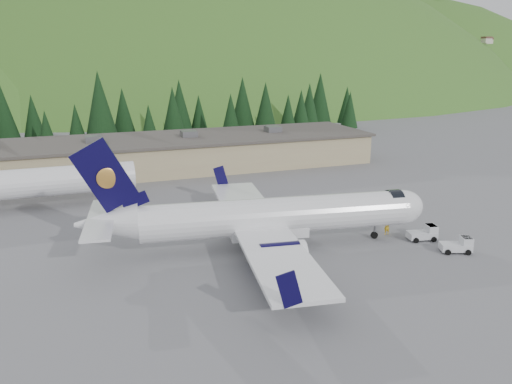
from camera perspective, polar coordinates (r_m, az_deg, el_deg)
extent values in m
plane|color=slate|center=(49.72, 2.41, -6.20)|extent=(600.00, 600.00, 0.00)
cylinder|color=white|center=(48.62, 2.46, -2.70)|extent=(26.57, 7.30, 3.54)
ellipsoid|color=white|center=(53.32, 16.30, -1.67)|extent=(5.06, 4.16, 3.54)
cylinder|color=black|center=(52.77, 15.43, -1.30)|extent=(1.72, 3.08, 2.92)
cone|color=white|center=(47.29, -16.69, -3.42)|extent=(6.09, 4.31, 3.54)
cube|color=white|center=(48.89, 1.37, -4.42)|extent=(7.88, 4.07, 0.94)
cube|color=white|center=(48.51, 0.29, -3.90)|extent=(9.74, 32.39, 0.33)
cube|color=#0A0631|center=(63.04, -4.06, 1.83)|extent=(1.91, 0.41, 2.70)
cube|color=#0A0631|center=(33.42, 3.82, -11.06)|extent=(1.91, 0.41, 2.70)
cylinder|color=#0A0631|center=(54.00, 0.03, -2.74)|extent=(4.22, 2.71, 2.16)
cylinder|color=white|center=(54.38, 1.87, -2.61)|extent=(0.89, 2.35, 2.29)
cube|color=white|center=(53.84, 0.03, -2.22)|extent=(2.08, 0.53, 0.85)
cylinder|color=#0A0631|center=(44.06, 3.01, -7.11)|extent=(4.22, 2.71, 2.16)
cylinder|color=white|center=(44.53, 5.25, -6.91)|extent=(0.89, 2.35, 2.29)
cube|color=white|center=(43.87, 3.02, -6.49)|extent=(2.08, 0.53, 0.85)
cube|color=#0A0631|center=(46.08, -16.88, 1.78)|extent=(5.79, 1.12, 6.90)
ellipsoid|color=gold|center=(46.29, -16.61, 1.62)|extent=(1.87, 0.44, 1.86)
ellipsoid|color=gold|center=(45.92, -16.64, 1.51)|extent=(1.87, 0.44, 1.86)
cube|color=#0A0631|center=(46.54, -13.65, -0.97)|extent=(2.60, 0.61, 1.86)
cube|color=white|center=(47.19, -17.30, -2.91)|extent=(4.12, 11.99, 0.21)
cylinder|color=slate|center=(52.81, 13.40, -4.32)|extent=(0.21, 0.21, 1.69)
cylinder|color=black|center=(52.97, 13.36, -4.81)|extent=(0.75, 0.36, 0.71)
cylinder|color=slate|center=(51.13, -1.36, -4.43)|extent=(0.26, 0.26, 1.88)
cylinder|color=black|center=(51.34, -0.94, -4.85)|extent=(1.07, 0.48, 1.03)
cylinder|color=black|center=(51.21, -1.77, -4.91)|extent=(1.07, 0.48, 1.03)
cylinder|color=slate|center=(46.48, -0.19, -6.53)|extent=(0.26, 0.26, 1.88)
cylinder|color=black|center=(46.71, 0.27, -6.98)|extent=(1.07, 0.48, 1.03)
cylinder|color=black|center=(46.57, -0.64, -7.05)|extent=(1.07, 0.48, 1.03)
cylinder|color=white|center=(66.43, -23.22, 1.05)|extent=(22.00, 3.60, 3.60)
cube|color=silver|center=(53.87, 18.41, -4.67)|extent=(3.10, 1.97, 0.67)
cube|color=silver|center=(54.13, 19.37, -4.01)|extent=(1.20, 1.50, 0.86)
cube|color=black|center=(54.00, 19.40, -3.63)|extent=(1.09, 1.39, 0.10)
cylinder|color=black|center=(55.03, 18.92, -4.57)|extent=(0.57, 0.31, 0.54)
cylinder|color=black|center=(53.77, 19.67, -5.12)|extent=(0.57, 0.31, 0.54)
cylinder|color=black|center=(54.18, 17.12, -4.73)|extent=(0.57, 0.31, 0.54)
cylinder|color=black|center=(52.90, 17.83, -5.29)|extent=(0.57, 0.31, 0.54)
cube|color=silver|center=(51.78, 21.84, -5.83)|extent=(3.19, 2.37, 0.67)
cube|color=silver|center=(51.93, 22.89, -5.21)|extent=(1.37, 1.59, 0.86)
cube|color=black|center=(51.80, 22.93, -4.81)|extent=(1.25, 1.47, 0.10)
cylinder|color=black|center=(52.87, 22.49, -5.76)|extent=(0.57, 0.39, 0.53)
cylinder|color=black|center=(51.56, 23.10, -6.37)|extent=(0.57, 0.39, 0.53)
cylinder|color=black|center=(52.20, 20.53, -5.83)|extent=(0.57, 0.39, 0.53)
cylinder|color=black|center=(50.87, 21.09, -6.45)|extent=(0.57, 0.39, 0.53)
cube|color=tan|center=(83.13, -10.98, 4.19)|extent=(70.00, 16.00, 4.80)
cube|color=#47423D|center=(82.67, -11.07, 5.92)|extent=(71.00, 17.00, 0.40)
cube|color=slate|center=(81.60, -18.06, 5.78)|extent=(2.50, 2.50, 1.00)
cube|color=slate|center=(83.50, -7.69, 6.62)|extent=(2.50, 2.50, 1.00)
cube|color=slate|center=(87.95, 1.95, 7.20)|extent=(2.50, 2.50, 1.00)
imported|color=yellow|center=(54.21, 14.73, -3.78)|extent=(0.68, 0.45, 1.87)
cone|color=black|center=(106.77, -27.01, 8.18)|extent=(5.67, 5.67, 11.60)
cone|color=black|center=(107.82, -24.12, 7.70)|extent=(4.49, 4.49, 9.18)
cone|color=black|center=(98.64, -22.85, 6.49)|extent=(3.58, 3.58, 7.32)
cone|color=black|center=(99.89, -19.84, 7.15)|extent=(3.91, 3.91, 8.01)
cone|color=black|center=(99.65, -17.41, 9.33)|extent=(6.42, 6.42, 13.13)
cone|color=black|center=(104.36, -14.93, 8.66)|extent=(4.95, 4.95, 10.12)
cone|color=black|center=(98.68, -12.11, 7.52)|extent=(3.78, 3.78, 7.73)
cone|color=black|center=(101.78, -9.45, 8.88)|extent=(5.05, 5.05, 10.33)
cone|color=black|center=(111.37, -8.72, 9.75)|extent=(5.44, 5.44, 11.12)
cone|color=black|center=(112.93, -6.54, 8.90)|extent=(4.00, 4.00, 8.17)
cone|color=black|center=(103.14, -2.89, 8.69)|extent=(4.43, 4.43, 9.07)
cone|color=black|center=(107.40, -1.54, 9.92)|extent=(5.72, 5.72, 11.71)
cone|color=black|center=(106.39, 1.09, 9.55)|extent=(5.30, 5.30, 10.83)
cone|color=black|center=(108.97, 3.68, 8.86)|extent=(4.17, 4.17, 8.53)
cone|color=black|center=(111.89, 5.16, 9.24)|extent=(4.51, 4.51, 9.22)
cone|color=black|center=(116.70, 6.10, 9.79)|extent=(4.97, 4.97, 10.17)
cone|color=black|center=(122.14, 7.31, 10.57)|extent=(5.85, 5.85, 11.96)
cone|color=black|center=(120.45, 10.65, 9.24)|extent=(4.13, 4.13, 8.44)
cone|color=black|center=(128.63, 10.32, 9.80)|extent=(4.37, 4.37, 8.93)
ellipsoid|color=#335718|center=(269.97, -6.38, -7.01)|extent=(420.00, 300.00, 300.00)
ellipsoid|color=#335718|center=(349.56, 11.37, -1.91)|extent=(392.00, 280.00, 280.00)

